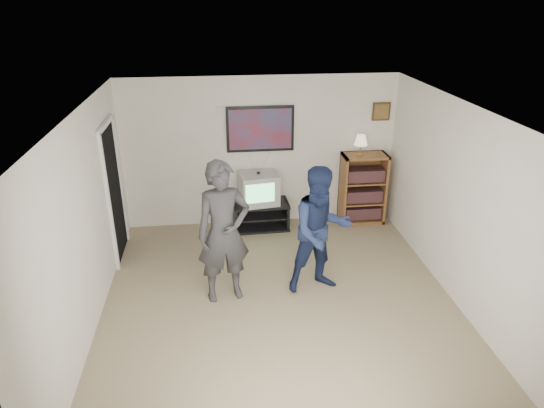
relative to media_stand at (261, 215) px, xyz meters
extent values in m
cube|color=#726748|center=(0.03, -2.23, -0.23)|extent=(4.50, 5.00, 0.01)
cube|color=white|center=(0.03, -2.23, 2.27)|extent=(4.50, 5.00, 0.01)
cube|color=silver|center=(0.03, 0.27, 1.02)|extent=(4.50, 0.01, 2.50)
cube|color=silver|center=(-2.22, -2.23, 1.02)|extent=(0.01, 5.00, 2.50)
cube|color=silver|center=(2.28, -2.23, 1.02)|extent=(0.01, 5.00, 2.50)
cube|color=black|center=(0.00, 0.00, 0.21)|extent=(0.94, 0.54, 0.04)
cube|color=black|center=(0.00, 0.00, -0.21)|extent=(0.94, 0.54, 0.04)
cube|color=black|center=(-0.43, 0.00, 0.00)|extent=(0.05, 0.49, 0.46)
cube|color=black|center=(0.43, 0.00, 0.00)|extent=(0.05, 0.49, 0.46)
imported|color=#303032|center=(-0.66, -1.95, 0.70)|extent=(0.76, 0.58, 1.87)
imported|color=#1A2447|center=(0.60, -1.91, 0.63)|extent=(0.94, 0.79, 1.73)
cube|color=white|center=(-0.65, -1.77, 0.93)|extent=(0.04, 0.12, 0.03)
cube|color=white|center=(0.64, -1.67, 0.84)|extent=(0.05, 0.12, 0.03)
cube|color=black|center=(0.03, 0.24, 1.42)|extent=(1.10, 0.03, 0.75)
cube|color=white|center=(-0.52, 0.25, 1.72)|extent=(0.28, 0.02, 0.14)
cube|color=#362011|center=(2.03, 0.25, 1.65)|extent=(0.30, 0.03, 0.30)
cube|color=black|center=(-2.21, -0.63, 0.77)|extent=(0.03, 0.85, 2.00)
camera|label=1|loc=(-0.70, -7.36, 3.48)|focal=32.00mm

